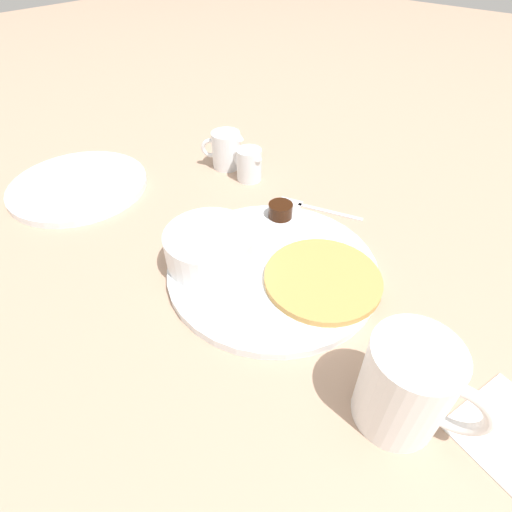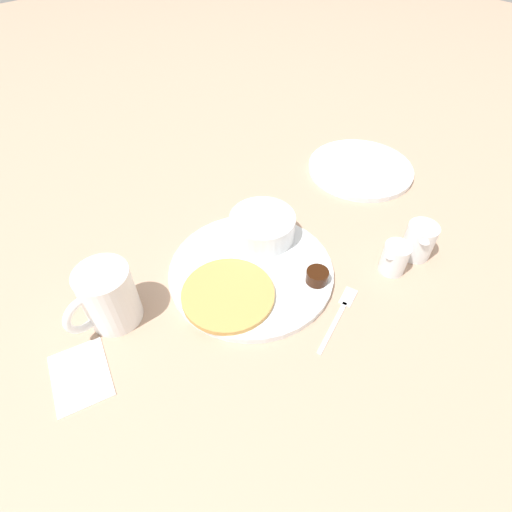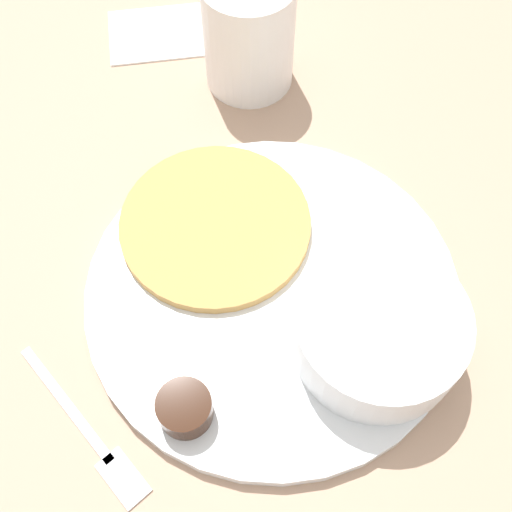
# 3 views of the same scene
# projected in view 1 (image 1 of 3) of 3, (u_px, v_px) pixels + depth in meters

# --- Properties ---
(ground_plane) EXTENTS (4.00, 4.00, 0.00)m
(ground_plane) POSITION_uv_depth(u_px,v_px,m) (273.00, 272.00, 0.55)
(ground_plane) COLOR tan
(plate) EXTENTS (0.29, 0.29, 0.01)m
(plate) POSITION_uv_depth(u_px,v_px,m) (273.00, 268.00, 0.54)
(plate) COLOR white
(plate) RESTS_ON ground_plane
(pancake_stack) EXTENTS (0.15, 0.15, 0.01)m
(pancake_stack) POSITION_uv_depth(u_px,v_px,m) (323.00, 279.00, 0.51)
(pancake_stack) COLOR tan
(pancake_stack) RESTS_ON plate
(bowl) EXTENTS (0.12, 0.12, 0.05)m
(bowl) POSITION_uv_depth(u_px,v_px,m) (210.00, 246.00, 0.53)
(bowl) COLOR white
(bowl) RESTS_ON plate
(syrup_cup) EXTENTS (0.04, 0.04, 0.02)m
(syrup_cup) POSITION_uv_depth(u_px,v_px,m) (280.00, 210.00, 0.62)
(syrup_cup) COLOR black
(syrup_cup) RESTS_ON plate
(butter_ramekin) EXTENTS (0.05, 0.05, 0.04)m
(butter_ramekin) POSITION_uv_depth(u_px,v_px,m) (198.00, 242.00, 0.55)
(butter_ramekin) COLOR white
(butter_ramekin) RESTS_ON plate
(coffee_mug) EXTENTS (0.08, 0.12, 0.10)m
(coffee_mug) POSITION_uv_depth(u_px,v_px,m) (408.00, 386.00, 0.36)
(coffee_mug) COLOR white
(coffee_mug) RESTS_ON ground_plane
(creamer_pitcher_near) EXTENTS (0.04, 0.07, 0.06)m
(creamer_pitcher_near) POSITION_uv_depth(u_px,v_px,m) (249.00, 164.00, 0.71)
(creamer_pitcher_near) COLOR white
(creamer_pitcher_near) RESTS_ON ground_plane
(creamer_pitcher_far) EXTENTS (0.06, 0.07, 0.07)m
(creamer_pitcher_far) POSITION_uv_depth(u_px,v_px,m) (226.00, 150.00, 0.74)
(creamer_pitcher_far) COLOR white
(creamer_pitcher_far) RESTS_ON ground_plane
(fork) EXTENTS (0.06, 0.14, 0.00)m
(fork) POSITION_uv_depth(u_px,v_px,m) (310.00, 207.00, 0.66)
(fork) COLOR silver
(fork) RESTS_ON ground_plane
(napkin) EXTENTS (0.12, 0.10, 0.00)m
(napkin) POSITION_uv_depth(u_px,v_px,m) (506.00, 428.00, 0.38)
(napkin) COLOR white
(napkin) RESTS_ON ground_plane
(far_plate) EXTENTS (0.23, 0.23, 0.01)m
(far_plate) POSITION_uv_depth(u_px,v_px,m) (79.00, 186.00, 0.70)
(far_plate) COLOR white
(far_plate) RESTS_ON ground_plane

